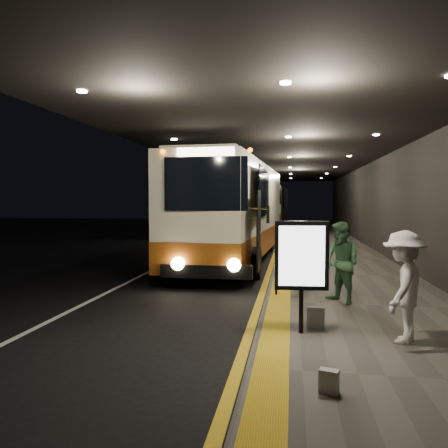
% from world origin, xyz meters
% --- Properties ---
extents(ground, '(90.00, 90.00, 0.00)m').
position_xyz_m(ground, '(0.00, 0.00, 0.00)').
color(ground, black).
extents(lane_line_white, '(0.12, 50.00, 0.01)m').
position_xyz_m(lane_line_white, '(-1.80, 5.00, 0.01)').
color(lane_line_white, silver).
rests_on(lane_line_white, ground).
extents(kerb_stripe_yellow, '(0.18, 50.00, 0.01)m').
position_xyz_m(kerb_stripe_yellow, '(2.35, 5.00, 0.01)').
color(kerb_stripe_yellow, gold).
rests_on(kerb_stripe_yellow, ground).
extents(sidewalk, '(4.50, 50.00, 0.15)m').
position_xyz_m(sidewalk, '(4.75, 5.00, 0.07)').
color(sidewalk, '#514C44').
rests_on(sidewalk, ground).
extents(tactile_strip, '(0.50, 50.00, 0.01)m').
position_xyz_m(tactile_strip, '(2.85, 5.00, 0.16)').
color(tactile_strip, gold).
rests_on(tactile_strip, sidewalk).
extents(terminal_wall, '(0.10, 50.00, 6.00)m').
position_xyz_m(terminal_wall, '(7.00, 5.00, 3.00)').
color(terminal_wall, black).
rests_on(terminal_wall, ground).
extents(support_columns, '(0.80, 24.80, 4.40)m').
position_xyz_m(support_columns, '(-1.50, 4.00, 2.20)').
color(support_columns, black).
rests_on(support_columns, ground).
extents(canopy, '(9.00, 50.00, 0.40)m').
position_xyz_m(canopy, '(2.50, 5.00, 4.60)').
color(canopy, black).
rests_on(canopy, support_columns).
extents(coach_main, '(3.26, 12.65, 3.91)m').
position_xyz_m(coach_main, '(0.84, 4.44, 1.88)').
color(coach_main, '#F1EAC9').
rests_on(coach_main, ground).
extents(coach_second, '(2.50, 11.71, 3.68)m').
position_xyz_m(coach_second, '(0.84, 19.71, 1.76)').
color(coach_second, '#F1EAC9').
rests_on(coach_second, ground).
extents(coach_third, '(2.98, 12.29, 3.84)m').
position_xyz_m(coach_third, '(1.15, 30.65, 1.84)').
color(coach_third, '#F1EAC9').
rests_on(coach_third, ground).
extents(passenger_boarding, '(0.51, 0.69, 1.73)m').
position_xyz_m(passenger_boarding, '(3.45, -1.40, 1.01)').
color(passenger_boarding, '#A34C64').
rests_on(passenger_boarding, sidewalk).
extents(passenger_waiting_green, '(1.00, 1.05, 1.86)m').
position_xyz_m(passenger_waiting_green, '(4.25, -3.09, 1.08)').
color(passenger_waiting_green, '#376440').
rests_on(passenger_waiting_green, sidewalk).
extents(passenger_waiting_white, '(1.02, 1.31, 1.84)m').
position_xyz_m(passenger_waiting_white, '(4.95, -5.74, 1.07)').
color(passenger_waiting_white, silver).
rests_on(passenger_waiting_white, sidewalk).
extents(bag_polka, '(0.33, 0.17, 0.38)m').
position_xyz_m(bag_polka, '(3.57, -5.14, 0.34)').
color(bag_polka, black).
rests_on(bag_polka, sidewalk).
extents(bag_plain, '(0.26, 0.20, 0.29)m').
position_xyz_m(bag_plain, '(3.58, -7.90, 0.29)').
color(bag_plain, beige).
rests_on(bag_plain, sidewalk).
extents(info_sign, '(0.94, 0.18, 1.98)m').
position_xyz_m(info_sign, '(3.29, -5.51, 1.49)').
color(info_sign, black).
rests_on(info_sign, sidewalk).
extents(stanchion_post, '(0.05, 0.05, 1.08)m').
position_xyz_m(stanchion_post, '(2.75, -2.43, 0.69)').
color(stanchion_post, black).
rests_on(stanchion_post, sidewalk).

